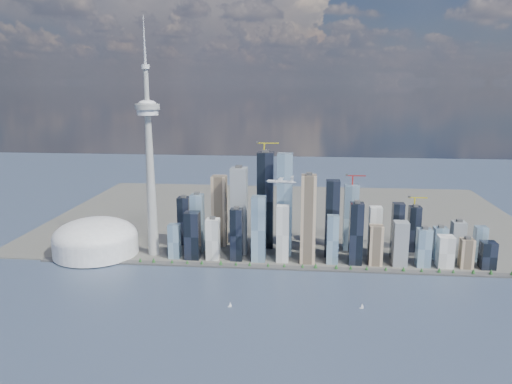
# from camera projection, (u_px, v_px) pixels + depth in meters

# --- Properties ---
(ground) EXTENTS (4000.00, 4000.00, 0.00)m
(ground) POSITION_uv_depth(u_px,v_px,m) (268.00, 320.00, 876.79)
(ground) COLOR #303D54
(ground) RESTS_ON ground
(seawall) EXTENTS (1100.00, 22.00, 4.00)m
(seawall) POSITION_uv_depth(u_px,v_px,m) (276.00, 268.00, 1119.40)
(seawall) COLOR #383838
(seawall) RESTS_ON ground
(land) EXTENTS (1400.00, 900.00, 3.00)m
(land) POSITION_uv_depth(u_px,v_px,m) (285.00, 216.00, 1556.99)
(land) COLOR #4C4C47
(land) RESTS_ON ground
(shoreline_trees) EXTENTS (960.53, 7.20, 8.80)m
(shoreline_trees) POSITION_uv_depth(u_px,v_px,m) (276.00, 265.00, 1117.95)
(shoreline_trees) COLOR #3F2D1E
(shoreline_trees) RESTS_ON seawall
(skyscraper_cluster) EXTENTS (736.00, 142.00, 266.05)m
(skyscraper_cluster) POSITION_uv_depth(u_px,v_px,m) (304.00, 223.00, 1180.86)
(skyscraper_cluster) COLOR black
(skyscraper_cluster) RESTS_ON land
(needle_tower) EXTENTS (56.00, 56.00, 550.50)m
(needle_tower) POSITION_uv_depth(u_px,v_px,m) (150.00, 159.00, 1156.11)
(needle_tower) COLOR gray
(needle_tower) RESTS_ON land
(dome_stadium) EXTENTS (200.00, 200.00, 86.00)m
(dome_stadium) POSITION_uv_depth(u_px,v_px,m) (96.00, 239.00, 1201.73)
(dome_stadium) COLOR silver
(dome_stadium) RESTS_ON land
(airplane) EXTENTS (62.95, 55.86, 15.35)m
(airplane) POSITION_uv_depth(u_px,v_px,m) (281.00, 181.00, 1017.27)
(airplane) COLOR silver
(airplane) RESTS_ON ground
(sailboat_west) EXTENTS (7.66, 4.06, 10.71)m
(sailboat_west) POSITION_uv_depth(u_px,v_px,m) (230.00, 305.00, 926.82)
(sailboat_west) COLOR white
(sailboat_west) RESTS_ON ground
(sailboat_east) EXTENTS (7.70, 2.18, 10.73)m
(sailboat_east) POSITION_uv_depth(u_px,v_px,m) (362.00, 307.00, 920.66)
(sailboat_east) COLOR white
(sailboat_east) RESTS_ON ground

